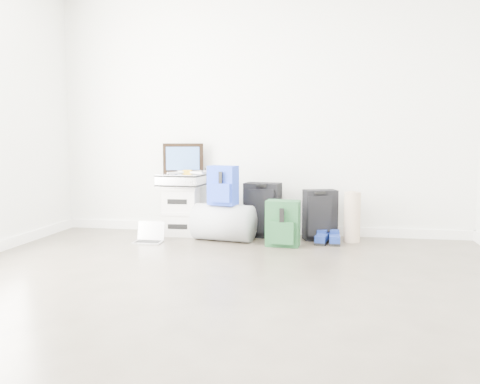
% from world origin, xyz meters
% --- Properties ---
extents(ground, '(5.00, 5.00, 0.00)m').
position_xyz_m(ground, '(0.00, 0.00, 0.00)').
color(ground, '#3B352B').
rests_on(ground, ground).
extents(room_envelope, '(4.52, 5.02, 2.71)m').
position_xyz_m(room_envelope, '(0.00, 0.02, 1.72)').
color(room_envelope, silver).
rests_on(room_envelope, ground).
extents(boxes_stack, '(0.39, 0.32, 0.53)m').
position_xyz_m(boxes_stack, '(-0.82, 2.25, 0.27)').
color(boxes_stack, silver).
rests_on(boxes_stack, ground).
extents(briefcase, '(0.48, 0.37, 0.13)m').
position_xyz_m(briefcase, '(-0.82, 2.25, 0.60)').
color(briefcase, '#B2B2B7').
rests_on(briefcase, boxes_stack).
extents(painting, '(0.43, 0.14, 0.33)m').
position_xyz_m(painting, '(-0.82, 2.34, 0.83)').
color(painting, black).
rests_on(painting, briefcase).
extents(drone, '(0.43, 0.43, 0.05)m').
position_xyz_m(drone, '(-0.74, 2.23, 0.69)').
color(drone, '#C39017').
rests_on(drone, briefcase).
extents(duffel_bag, '(0.67, 0.48, 0.38)m').
position_xyz_m(duffel_bag, '(-0.30, 2.03, 0.19)').
color(duffel_bag, '#9CA0A4').
rests_on(duffel_bag, ground).
extents(blue_backpack, '(0.31, 0.26, 0.40)m').
position_xyz_m(blue_backpack, '(-0.30, 2.00, 0.57)').
color(blue_backpack, '#1A43AA').
rests_on(blue_backpack, duffel_bag).
extents(large_suitcase, '(0.40, 0.29, 0.58)m').
position_xyz_m(large_suitcase, '(0.06, 2.30, 0.29)').
color(large_suitcase, black).
rests_on(large_suitcase, ground).
extents(green_backpack, '(0.33, 0.25, 0.45)m').
position_xyz_m(green_backpack, '(0.32, 1.86, 0.22)').
color(green_backpack, '#153B1A').
rests_on(green_backpack, ground).
extents(carry_on, '(0.37, 0.30, 0.52)m').
position_xyz_m(carry_on, '(0.67, 2.25, 0.26)').
color(carry_on, black).
rests_on(carry_on, ground).
extents(shoes, '(0.25, 0.29, 0.09)m').
position_xyz_m(shoes, '(0.76, 2.06, 0.05)').
color(shoes, black).
rests_on(shoes, ground).
extents(rolled_rug, '(0.17, 0.17, 0.51)m').
position_xyz_m(rolled_rug, '(0.99, 2.20, 0.25)').
color(rolled_rug, tan).
rests_on(rolled_rug, ground).
extents(laptop, '(0.28, 0.20, 0.20)m').
position_xyz_m(laptop, '(-1.03, 1.82, 0.05)').
color(laptop, silver).
rests_on(laptop, ground).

